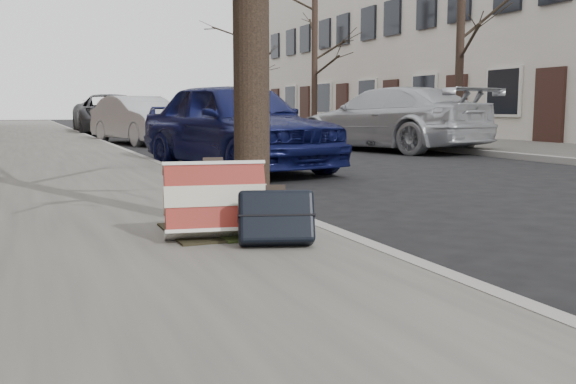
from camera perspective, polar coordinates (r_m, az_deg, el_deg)
name	(u,v)px	position (r m, az deg, el deg)	size (l,w,h in m)	color
ground	(557,257)	(4.80, 22.82, -5.36)	(120.00, 120.00, 0.00)	black
near_sidewalk	(7,145)	(18.29, -23.72, 3.82)	(5.00, 70.00, 0.12)	slate
far_sidewalk	(387,138)	(21.43, 8.82, 4.79)	(4.00, 70.00, 0.12)	slate
house_far	(500,38)	(25.50, 18.35, 12.88)	(6.70, 40.00, 7.20)	#BDB6A9
dirt_patch	(226,230)	(4.75, -5.53, -3.36)	(0.85, 0.85, 0.01)	black
suitcase_red	(215,200)	(4.45, -6.49, -0.75)	(0.68, 0.19, 0.50)	maroon
suitcase_navy	(276,217)	(4.18, -1.06, -2.21)	(0.49, 0.16, 0.35)	black
car_near_front	(236,125)	(10.66, -4.63, 5.97)	(1.76, 4.38, 1.49)	#0E1243
car_near_mid	(140,120)	(18.99, -13.03, 6.26)	(1.45, 4.17, 1.37)	#B8BABF
car_near_back	(111,114)	(26.76, -15.49, 6.70)	(2.64, 5.73, 1.59)	#333438
car_far_front	(388,119)	(15.78, 8.91, 6.41)	(2.12, 5.21, 1.51)	#AFB2B8
car_far_back	(240,116)	(26.00, -4.31, 6.74)	(1.68, 4.17, 1.42)	maroon
tree_far_a	(460,39)	(17.49, 15.07, 13.01)	(0.22, 0.22, 5.34)	black
tree_far_b	(315,64)	(25.08, 2.38, 11.34)	(0.23, 0.23, 5.21)	black
tree_far_c	(250,75)	(32.07, -3.44, 10.38)	(0.21, 0.21, 5.10)	black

